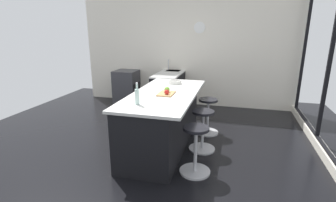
{
  "coord_description": "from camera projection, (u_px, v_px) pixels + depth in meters",
  "views": [
    {
      "loc": [
        3.8,
        1.32,
        1.99
      ],
      "look_at": [
        -0.16,
        0.26,
        0.81
      ],
      "focal_mm": 27.3,
      "sensor_mm": 36.0,
      "label": 1
    }
  ],
  "objects": [
    {
      "name": "apple_green",
      "position": [
        167.0,
        90.0,
        4.16
      ],
      "size": [
        0.09,
        0.09,
        0.09
      ],
      "primitive_type": "sphere",
      "color": "#609E2D",
      "rests_on": "cutting_board"
    },
    {
      "name": "oven_range",
      "position": [
        127.0,
        87.0,
        7.0
      ],
      "size": [
        0.6,
        0.61,
        0.89
      ],
      "color": "#38383D",
      "rests_on": "ground_plane"
    },
    {
      "name": "kitchen_island",
      "position": [
        163.0,
        119.0,
        4.38
      ],
      "size": [
        2.33,
        1.03,
        0.96
      ],
      "color": "black",
      "rests_on": "ground_plane"
    },
    {
      "name": "fruit_bowl",
      "position": [
        175.0,
        82.0,
        4.9
      ],
      "size": [
        0.25,
        0.25,
        0.07
      ],
      "color": "silver",
      "rests_on": "kitchen_island"
    },
    {
      "name": "apple_red",
      "position": [
        167.0,
        92.0,
        4.03
      ],
      "size": [
        0.08,
        0.08,
        0.08
      ],
      "primitive_type": "sphere",
      "color": "red",
      "rests_on": "cutting_board"
    },
    {
      "name": "water_bottle",
      "position": [
        137.0,
        96.0,
        3.55
      ],
      "size": [
        0.06,
        0.06,
        0.31
      ],
      "color": "silver",
      "rests_on": "kitchen_island"
    },
    {
      "name": "interior_partition_left",
      "position": [
        185.0,
        48.0,
        6.65
      ],
      "size": [
        0.15,
        5.56,
        2.99
      ],
      "color": "silver",
      "rests_on": "ground_plane"
    },
    {
      "name": "stool_by_window",
      "position": [
        208.0,
        117.0,
        4.94
      ],
      "size": [
        0.44,
        0.44,
        0.69
      ],
      "color": "#B7B7BC",
      "rests_on": "ground_plane"
    },
    {
      "name": "cutting_board",
      "position": [
        166.0,
        94.0,
        4.13
      ],
      "size": [
        0.36,
        0.24,
        0.02
      ],
      "primitive_type": "cube",
      "color": "tan",
      "rests_on": "kitchen_island"
    },
    {
      "name": "sink_cabinet",
      "position": [
        172.0,
        88.0,
        6.68
      ],
      "size": [
        1.85,
        0.6,
        1.2
      ],
      "color": "black",
      "rests_on": "ground_plane"
    },
    {
      "name": "ground_plane",
      "position": [
        151.0,
        148.0,
        4.41
      ],
      "size": [
        7.43,
        7.43,
        0.0
      ],
      "primitive_type": "plane",
      "color": "black"
    },
    {
      "name": "stool_middle",
      "position": [
        202.0,
        132.0,
        4.26
      ],
      "size": [
        0.44,
        0.44,
        0.69
      ],
      "color": "#B7B7BC",
      "rests_on": "ground_plane"
    },
    {
      "name": "stool_near_camera",
      "position": [
        195.0,
        152.0,
        3.57
      ],
      "size": [
        0.44,
        0.44,
        0.69
      ],
      "color": "#B7B7BC",
      "rests_on": "ground_plane"
    }
  ]
}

